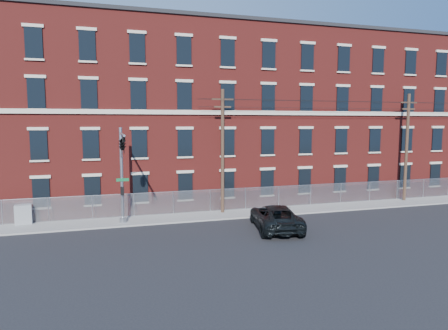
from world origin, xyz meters
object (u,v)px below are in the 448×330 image
utility_pole_near (223,149)px  pickup_truck (276,217)px  traffic_signal_mast (122,154)px

utility_pole_near → pickup_truck: (2.25, -5.60, -4.47)m
traffic_signal_mast → pickup_truck: bearing=-12.0°
traffic_signal_mast → utility_pole_near: utility_pole_near is taller
traffic_signal_mast → utility_pole_near: (8.00, 3.42, -0.05)m
utility_pole_near → pickup_truck: utility_pole_near is taller
utility_pole_near → pickup_truck: bearing=-68.1°
utility_pole_near → traffic_signal_mast: bearing=-156.9°
pickup_truck → utility_pole_near: bearing=-57.2°
traffic_signal_mast → pickup_truck: 11.41m
traffic_signal_mast → utility_pole_near: bearing=23.1°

